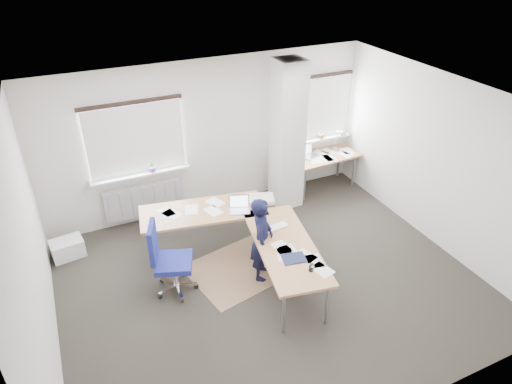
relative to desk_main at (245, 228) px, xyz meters
name	(u,v)px	position (x,y,z in m)	size (l,w,h in m)	color
ground	(269,282)	(0.15, -0.56, -0.69)	(6.00, 6.00, 0.00)	black
room_shell	(269,165)	(0.33, -0.11, 1.05)	(6.04, 5.04, 2.82)	silver
floor_mat	(239,269)	(-0.16, -0.11, -0.69)	(1.45, 1.23, 0.01)	#836247
white_crate	(68,248)	(-2.55, 1.38, -0.54)	(0.50, 0.35, 0.30)	white
desk_main	(245,228)	(0.00, 0.00, 0.00)	(2.40, 2.98, 0.96)	#9E7244
desk_side	(324,157)	(2.41, 1.59, -0.01)	(1.44, 0.78, 1.22)	#9E7244
task_chair	(172,273)	(-1.21, -0.12, -0.37)	(0.67, 0.65, 1.17)	navy
person	(262,239)	(0.11, -0.36, -0.01)	(0.50, 0.33, 1.36)	black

